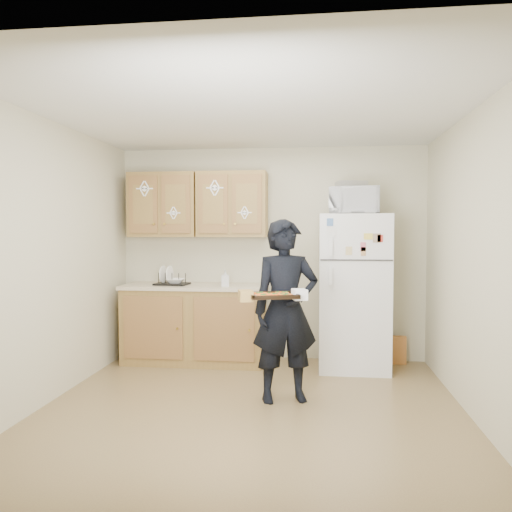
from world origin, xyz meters
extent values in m
plane|color=brown|center=(0.00, 0.00, 0.00)|extent=(3.60, 3.60, 0.00)
plane|color=silver|center=(0.00, 0.00, 2.50)|extent=(3.60, 3.60, 0.00)
cube|color=beige|center=(0.00, 1.80, 1.25)|extent=(3.60, 0.04, 2.50)
cube|color=beige|center=(0.00, -1.80, 1.25)|extent=(3.60, 0.04, 2.50)
cube|color=beige|center=(-1.80, 0.00, 1.25)|extent=(0.04, 3.60, 2.50)
cube|color=beige|center=(1.80, 0.00, 1.25)|extent=(0.04, 3.60, 2.50)
cube|color=white|center=(0.95, 1.43, 0.85)|extent=(0.75, 0.70, 1.70)
cube|color=brown|center=(-0.85, 1.48, 0.43)|extent=(1.60, 0.60, 0.86)
cube|color=beige|center=(-0.85, 1.48, 0.88)|extent=(1.64, 0.64, 0.04)
cube|color=brown|center=(-1.25, 1.61, 1.83)|extent=(0.80, 0.33, 0.75)
cube|color=brown|center=(-0.43, 1.61, 1.83)|extent=(0.80, 0.33, 0.75)
cube|color=#EBA953|center=(1.47, 1.67, 0.16)|extent=(0.20, 0.07, 0.32)
imported|color=black|center=(0.27, 0.29, 0.81)|extent=(0.68, 0.55, 1.62)
cube|color=black|center=(0.18, 0.00, 0.97)|extent=(0.47, 0.40, 0.04)
cylinder|color=orange|center=(0.12, -0.09, 0.99)|extent=(0.13, 0.13, 0.02)
cylinder|color=orange|center=(0.29, -0.04, 0.99)|extent=(0.13, 0.13, 0.02)
cylinder|color=orange|center=(0.08, 0.04, 0.99)|extent=(0.13, 0.13, 0.02)
cylinder|color=orange|center=(0.25, 0.09, 0.99)|extent=(0.13, 0.13, 0.02)
cylinder|color=orange|center=(0.18, 0.00, 0.99)|extent=(0.13, 0.13, 0.02)
imported|color=white|center=(0.95, 1.38, 1.85)|extent=(0.57, 0.42, 0.29)
cube|color=silver|center=(0.91, 1.41, 2.03)|extent=(0.35, 0.27, 0.07)
cube|color=black|center=(-1.11, 1.44, 0.97)|extent=(0.39, 0.31, 0.15)
imported|color=white|center=(-1.07, 1.44, 0.95)|extent=(0.25, 0.25, 0.05)
imported|color=white|center=(-0.47, 1.36, 0.99)|extent=(0.10, 0.10, 0.18)
camera|label=1|loc=(0.54, -4.12, 1.52)|focal=35.00mm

